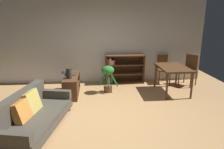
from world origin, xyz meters
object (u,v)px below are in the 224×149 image
fabric_couch (31,114)px  open_laptop (70,74)px  potted_floor_plant (108,75)px  dining_chair_near (163,67)px  dining_chair_far (190,68)px  desk_speaker (69,73)px  dining_table (173,70)px  bookshelf (122,69)px  media_console (72,85)px

fabric_couch → open_laptop: (0.53, 2.01, 0.24)m
potted_floor_plant → dining_chair_near: 2.05m
open_laptop → dining_chair_far: bearing=6.5°
potted_floor_plant → dining_chair_near: bearing=22.6°
desk_speaker → dining_table: bearing=3.1°
dining_chair_near → bookshelf: size_ratio=0.73×
open_laptop → dining_table: 2.97m
desk_speaker → open_laptop: bearing=94.3°
desk_speaker → dining_table: (2.93, 0.16, -0.01)m
fabric_couch → dining_chair_far: size_ratio=2.13×
fabric_couch → desk_speaker: bearing=71.2°
dining_table → desk_speaker: bearing=-176.9°
bookshelf → dining_chair_far: bearing=-11.2°
desk_speaker → potted_floor_plant: size_ratio=0.35×
dining_chair_near → dining_table: bearing=-91.9°
potted_floor_plant → bookshelf: 1.03m
fabric_couch → bookshelf: size_ratio=1.64×
open_laptop → desk_speaker: bearing=-85.7°
media_console → desk_speaker: (-0.03, -0.23, 0.42)m
dining_chair_near → dining_chair_far: dining_chair_far is taller
fabric_couch → open_laptop: 2.09m
dining_table → dining_chair_near: (0.03, 0.96, -0.17)m
open_laptop → dining_chair_far: 3.78m
fabric_couch → media_console: 1.96m
dining_chair_near → dining_chair_far: size_ratio=0.95×
desk_speaker → dining_chair_far: (3.73, 0.79, -0.13)m
open_laptop → dining_chair_near: (2.99, 0.76, -0.06)m
dining_table → dining_chair_far: 1.02m
open_laptop → potted_floor_plant: size_ratio=0.53×
desk_speaker → dining_chair_near: (2.96, 1.12, -0.18)m
media_console → open_laptop: 0.34m
media_console → dining_chair_far: bearing=8.6°
potted_floor_plant → bookshelf: size_ratio=0.62×
dining_table → bookshelf: 1.71m
open_laptop → desk_speaker: size_ratio=1.52×
dining_table → bookshelf: size_ratio=0.91×
dining_chair_near → dining_chair_far: (0.77, -0.33, 0.04)m
fabric_couch → desk_speaker: desk_speaker is taller
fabric_couch → media_console: fabric_couch is taller
media_console → dining_table: (2.90, -0.07, 0.41)m
potted_floor_plant → dining_table: (1.86, -0.17, 0.17)m
open_laptop → bookshelf: bearing=27.4°
dining_chair_far → bookshelf: size_ratio=0.77×
dining_chair_near → fabric_couch: bearing=-141.9°
open_laptop → dining_table: bearing=-3.9°
media_console → dining_chair_far: size_ratio=1.18×
fabric_couch → dining_chair_near: 4.48m
media_console → potted_floor_plant: bearing=5.6°
dining_table → dining_chair_far: size_ratio=1.18×
desk_speaker → dining_table: size_ratio=0.24×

